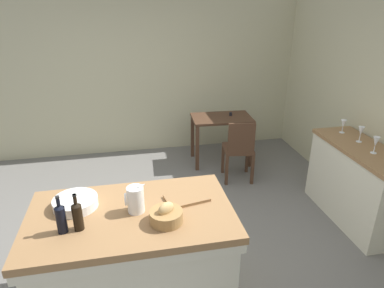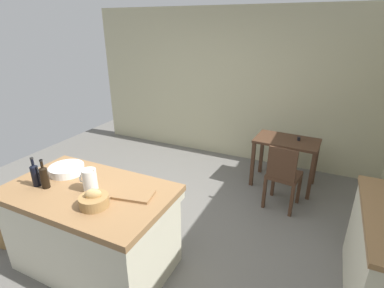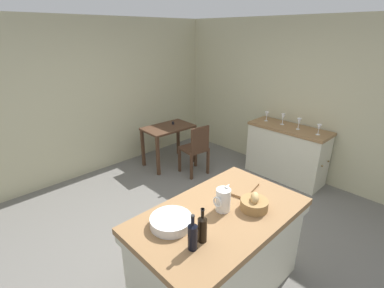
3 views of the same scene
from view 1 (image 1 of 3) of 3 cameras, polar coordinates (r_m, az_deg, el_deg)
name	(u,v)px [view 1 (image 1 of 3)]	position (r m, az deg, el deg)	size (l,w,h in m)	color
ground_plane	(162,245)	(3.79, -5.02, -16.47)	(6.76, 6.76, 0.00)	#66635E
wall_back	(140,74)	(5.62, -8.69, 11.55)	(5.32, 0.12, 2.60)	#B7B28E
island_table	(134,254)	(2.97, -9.59, -17.73)	(1.58, 0.94, 0.89)	olive
side_cabinet	(357,184)	(4.35, 25.83, -6.01)	(0.52, 1.31, 0.91)	olive
writing_desk	(222,124)	(5.27, 4.95, 3.27)	(0.93, 0.61, 0.79)	#472D1E
wooden_chair	(239,148)	(4.77, 7.85, -0.74)	(0.45, 0.45, 0.91)	#472D1E
pitcher	(135,199)	(2.67, -9.43, -9.07)	(0.17, 0.13, 0.25)	white
wash_bowl	(76,203)	(2.88, -18.87, -9.24)	(0.35, 0.35, 0.08)	white
bread_basket	(166,215)	(2.56, -4.34, -11.80)	(0.25, 0.25, 0.16)	olive
cutting_board	(187,198)	(2.83, -0.89, -9.02)	(0.34, 0.21, 0.02)	olive
wine_bottle_dark	(77,215)	(2.58, -18.58, -11.23)	(0.07, 0.07, 0.29)	black
wine_bottle_amber	(61,218)	(2.59, -21.05, -11.42)	(0.07, 0.07, 0.29)	black
wine_glass_left	(376,142)	(4.02, 28.35, 0.29)	(0.07, 0.07, 0.18)	white
wine_glass_middle	(361,131)	(4.27, 26.37, 1.89)	(0.07, 0.07, 0.18)	white
wine_glass_right	(343,124)	(4.48, 23.95, 3.07)	(0.07, 0.07, 0.16)	white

